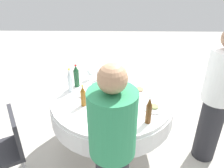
# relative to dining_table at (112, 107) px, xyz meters

# --- Properties ---
(ground_plane) EXTENTS (10.00, 10.00, 0.00)m
(ground_plane) POSITION_rel_dining_table_xyz_m (0.00, 0.00, -0.59)
(ground_plane) COLOR #B7B2A8
(dining_table) EXTENTS (1.42, 1.42, 0.74)m
(dining_table) POSITION_rel_dining_table_xyz_m (0.00, 0.00, 0.00)
(dining_table) COLOR white
(dining_table) RESTS_ON ground_plane
(bottle_amber_outer) EXTENTS (0.06, 0.06, 0.30)m
(bottle_amber_outer) POSITION_rel_dining_table_xyz_m (-0.02, 0.04, 0.29)
(bottle_amber_outer) COLOR #8C5619
(bottle_amber_outer) RESTS_ON dining_table
(bottle_dark_green_rear) EXTENTS (0.07, 0.07, 0.29)m
(bottle_dark_green_rear) POSITION_rel_dining_table_xyz_m (0.24, 0.44, 0.28)
(bottle_dark_green_rear) COLOR #194728
(bottle_dark_green_rear) RESTS_ON dining_table
(bottle_clear_east) EXTENTS (0.06, 0.06, 0.30)m
(bottle_clear_east) POSITION_rel_dining_table_xyz_m (0.11, 0.49, 0.29)
(bottle_clear_east) COLOR silver
(bottle_clear_east) RESTS_ON dining_table
(bottle_brown_south) EXTENTS (0.06, 0.06, 0.30)m
(bottle_brown_south) POSITION_rel_dining_table_xyz_m (-0.46, -0.36, 0.29)
(bottle_brown_south) COLOR #593314
(bottle_brown_south) RESTS_ON dining_table
(bottle_clear_far) EXTENTS (0.07, 0.07, 0.26)m
(bottle_clear_far) POSITION_rel_dining_table_xyz_m (-0.24, -0.01, 0.27)
(bottle_clear_far) COLOR silver
(bottle_clear_far) RESTS_ON dining_table
(bottle_dark_green_right) EXTENTS (0.06, 0.06, 0.29)m
(bottle_dark_green_right) POSITION_rel_dining_table_xyz_m (0.03, -0.04, 0.28)
(bottle_dark_green_right) COLOR #194728
(bottle_dark_green_right) RESTS_ON dining_table
(bottle_amber_near) EXTENTS (0.06, 0.06, 0.25)m
(bottle_amber_near) POSITION_rel_dining_table_xyz_m (-0.18, 0.31, 0.26)
(bottle_amber_near) COLOR #8C5619
(bottle_amber_near) RESTS_ON dining_table
(wine_glass_south) EXTENTS (0.07, 0.07, 0.13)m
(wine_glass_south) POSITION_rel_dining_table_xyz_m (0.42, 0.29, 0.24)
(wine_glass_south) COLOR white
(wine_glass_south) RESTS_ON dining_table
(wine_glass_far) EXTENTS (0.06, 0.06, 0.13)m
(wine_glass_far) POSITION_rel_dining_table_xyz_m (0.16, 0.12, 0.24)
(wine_glass_far) COLOR white
(wine_glass_far) RESTS_ON dining_table
(wine_glass_right) EXTENTS (0.08, 0.08, 0.13)m
(wine_glass_right) POSITION_rel_dining_table_xyz_m (0.41, 0.17, 0.24)
(wine_glass_right) COLOR white
(wine_glass_right) RESTS_ON dining_table
(wine_glass_near) EXTENTS (0.06, 0.06, 0.17)m
(wine_glass_near) POSITION_rel_dining_table_xyz_m (0.17, -0.02, 0.26)
(wine_glass_near) COLOR white
(wine_glass_near) RESTS_ON dining_table
(plate_front) EXTENTS (0.24, 0.24, 0.04)m
(plate_front) POSITION_rel_dining_table_xyz_m (0.13, -0.33, 0.16)
(plate_front) COLOR white
(plate_front) RESTS_ON dining_table
(plate_inner) EXTENTS (0.24, 0.24, 0.02)m
(plate_inner) POSITION_rel_dining_table_xyz_m (0.37, -0.04, 0.16)
(plate_inner) COLOR white
(plate_inner) RESTS_ON dining_table
(plate_north) EXTENTS (0.23, 0.23, 0.04)m
(plate_north) POSITION_rel_dining_table_xyz_m (-0.22, -0.45, 0.16)
(plate_north) COLOR white
(plate_north) RESTS_ON dining_table
(fork_rear) EXTENTS (0.13, 0.15, 0.00)m
(fork_rear) POSITION_rel_dining_table_xyz_m (-0.38, -0.05, 0.15)
(fork_rear) COLOR silver
(fork_rear) RESTS_ON dining_table
(knife_east) EXTENTS (0.15, 0.12, 0.00)m
(knife_east) POSITION_rel_dining_table_xyz_m (-0.23, 0.50, 0.15)
(knife_east) COLOR silver
(knife_east) RESTS_ON dining_table
(folded_napkin) EXTENTS (0.18, 0.18, 0.02)m
(folded_napkin) POSITION_rel_dining_table_xyz_m (0.01, 0.30, 0.16)
(folded_napkin) COLOR white
(folded_napkin) RESTS_ON dining_table
(person_outer) EXTENTS (0.34, 0.34, 1.61)m
(person_outer) POSITION_rel_dining_table_xyz_m (-0.16, -1.13, 0.25)
(person_outer) COLOR #26262B
(person_outer) RESTS_ON ground_plane
(person_rear) EXTENTS (0.34, 0.34, 1.61)m
(person_rear) POSITION_rel_dining_table_xyz_m (-0.99, -0.02, 0.25)
(person_rear) COLOR #26262B
(person_rear) RESTS_ON ground_plane
(chair_right) EXTENTS (0.54, 0.54, 0.87)m
(chair_right) POSITION_rel_dining_table_xyz_m (-0.57, 1.02, -0.07)
(chair_right) COLOR #2D2D33
(chair_right) RESTS_ON ground_plane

